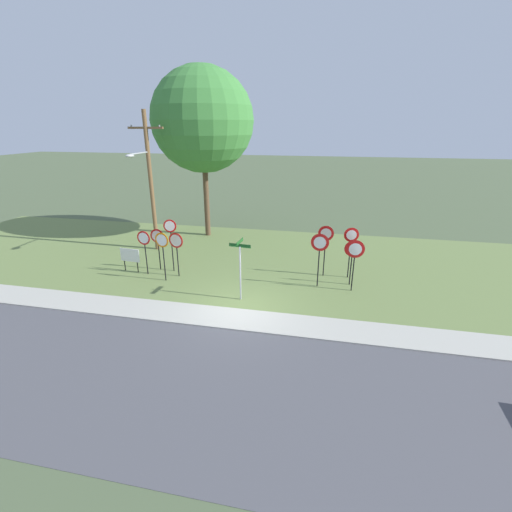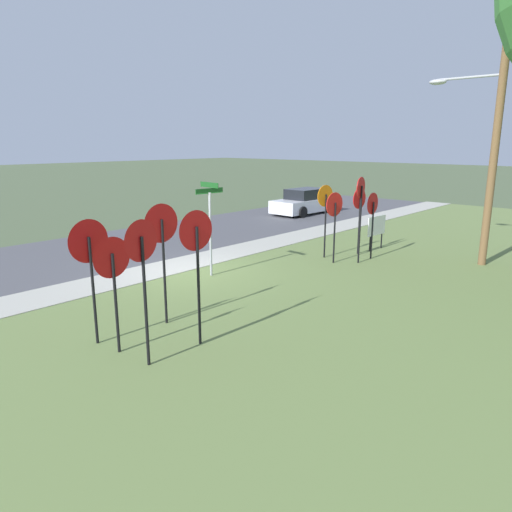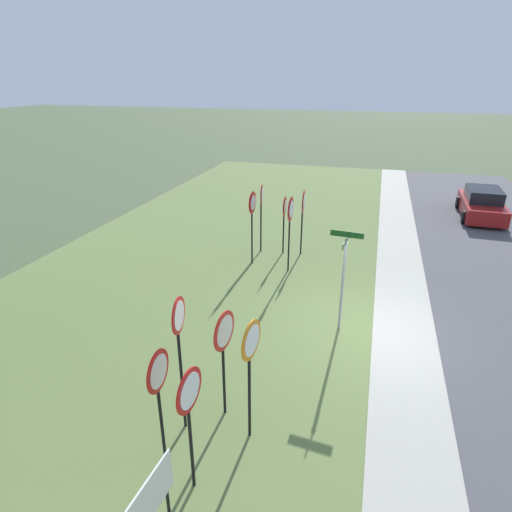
{
  "view_description": "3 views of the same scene",
  "coord_description": "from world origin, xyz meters",
  "px_view_note": "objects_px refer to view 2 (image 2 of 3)",
  "views": [
    {
      "loc": [
        3.38,
        -12.79,
        7.29
      ],
      "look_at": [
        -0.01,
        3.57,
        1.12
      ],
      "focal_mm": 24.94,
      "sensor_mm": 36.0,
      "label": 1
    },
    {
      "loc": [
        9.04,
        10.9,
        3.89
      ],
      "look_at": [
        0.57,
        3.31,
        1.15
      ],
      "focal_mm": 33.11,
      "sensor_mm": 36.0,
      "label": 2
    },
    {
      "loc": [
        -10.04,
        0.34,
        6.24
      ],
      "look_at": [
        0.77,
        3.43,
        1.48
      ],
      "focal_mm": 29.76,
      "sensor_mm": 36.0,
      "label": 3
    }
  ],
  "objects_px": {
    "stop_sign_far_right": "(325,205)",
    "yield_sign_near_right": "(142,258)",
    "notice_board": "(377,227)",
    "yield_sign_center": "(162,234)",
    "yield_sign_far_left": "(89,252)",
    "yield_sign_near_left": "(196,245)",
    "stop_sign_near_left": "(334,212)",
    "yield_sign_far_right": "(112,268)",
    "utility_pole": "(492,125)",
    "parked_hatchback_near": "(306,202)",
    "stop_sign_near_right": "(372,211)",
    "stop_sign_far_left": "(359,207)",
    "street_name_post": "(210,221)",
    "stop_sign_far_center": "(361,202)"
  },
  "relations": [
    {
      "from": "yield_sign_near_right",
      "to": "yield_sign_center",
      "type": "distance_m",
      "value": 2.01
    },
    {
      "from": "stop_sign_far_left",
      "to": "yield_sign_near_left",
      "type": "height_order",
      "value": "yield_sign_near_left"
    },
    {
      "from": "yield_sign_far_right",
      "to": "yield_sign_near_right",
      "type": "bearing_deg",
      "value": 92.75
    },
    {
      "from": "yield_sign_near_right",
      "to": "yield_sign_far_left",
      "type": "distance_m",
      "value": 1.54
    },
    {
      "from": "stop_sign_far_center",
      "to": "stop_sign_far_right",
      "type": "relative_size",
      "value": 1.13
    },
    {
      "from": "yield_sign_near_right",
      "to": "utility_pole",
      "type": "distance_m",
      "value": 11.88
    },
    {
      "from": "street_name_post",
      "to": "utility_pole",
      "type": "xyz_separation_m",
      "value": [
        -6.74,
        5.42,
        2.73
      ]
    },
    {
      "from": "stop_sign_far_center",
      "to": "parked_hatchback_near",
      "type": "bearing_deg",
      "value": -143.34
    },
    {
      "from": "yield_sign_center",
      "to": "utility_pole",
      "type": "relative_size",
      "value": 0.32
    },
    {
      "from": "yield_sign_center",
      "to": "notice_board",
      "type": "xyz_separation_m",
      "value": [
        -9.68,
        -0.07,
        -1.14
      ]
    },
    {
      "from": "stop_sign_far_left",
      "to": "yield_sign_near_left",
      "type": "bearing_deg",
      "value": 15.36
    },
    {
      "from": "stop_sign_far_left",
      "to": "yield_sign_near_left",
      "type": "relative_size",
      "value": 0.88
    },
    {
      "from": "stop_sign_near_left",
      "to": "yield_sign_far_right",
      "type": "distance_m",
      "value": 8.52
    },
    {
      "from": "yield_sign_near_left",
      "to": "yield_sign_near_right",
      "type": "distance_m",
      "value": 1.22
    },
    {
      "from": "stop_sign_far_left",
      "to": "utility_pole",
      "type": "relative_size",
      "value": 0.29
    },
    {
      "from": "utility_pole",
      "to": "parked_hatchback_near",
      "type": "bearing_deg",
      "value": -116.92
    },
    {
      "from": "yield_sign_center",
      "to": "parked_hatchback_near",
      "type": "xyz_separation_m",
      "value": [
        -15.55,
        -7.54,
        -1.37
      ]
    },
    {
      "from": "stop_sign_far_left",
      "to": "utility_pole",
      "type": "distance_m",
      "value": 4.73
    },
    {
      "from": "yield_sign_near_right",
      "to": "yield_sign_center",
      "type": "bearing_deg",
      "value": -143.63
    },
    {
      "from": "yield_sign_center",
      "to": "notice_board",
      "type": "bearing_deg",
      "value": -176.66
    },
    {
      "from": "yield_sign_far_right",
      "to": "stop_sign_far_right",
      "type": "bearing_deg",
      "value": -172.23
    },
    {
      "from": "stop_sign_near_left",
      "to": "yield_sign_far_right",
      "type": "relative_size",
      "value": 1.04
    },
    {
      "from": "yield_sign_near_right",
      "to": "parked_hatchback_near",
      "type": "xyz_separation_m",
      "value": [
        -17.01,
        -8.92,
        -1.35
      ]
    },
    {
      "from": "stop_sign_far_left",
      "to": "yield_sign_center",
      "type": "xyz_separation_m",
      "value": [
        8.67,
        0.26,
        0.29
      ]
    },
    {
      "from": "street_name_post",
      "to": "stop_sign_near_left",
      "type": "bearing_deg",
      "value": 159.14
    },
    {
      "from": "yield_sign_near_right",
      "to": "yield_sign_far_left",
      "type": "xyz_separation_m",
      "value": [
        0.12,
        -1.54,
        -0.11
      ]
    },
    {
      "from": "yield_sign_near_left",
      "to": "notice_board",
      "type": "distance_m",
      "value": 10.09
    },
    {
      "from": "stop_sign_near_left",
      "to": "yield_sign_far_right",
      "type": "bearing_deg",
      "value": 12.22
    },
    {
      "from": "stop_sign_far_center",
      "to": "yield_sign_far_right",
      "type": "bearing_deg",
      "value": -7.48
    },
    {
      "from": "stop_sign_near_right",
      "to": "utility_pole",
      "type": "height_order",
      "value": "utility_pole"
    },
    {
      "from": "street_name_post",
      "to": "stop_sign_far_center",
      "type": "bearing_deg",
      "value": 155.56
    },
    {
      "from": "stop_sign_near_left",
      "to": "street_name_post",
      "type": "bearing_deg",
      "value": -18.94
    },
    {
      "from": "yield_sign_near_right",
      "to": "stop_sign_near_left",
      "type": "bearing_deg",
      "value": -176.51
    },
    {
      "from": "yield_sign_near_left",
      "to": "utility_pole",
      "type": "distance_m",
      "value": 10.71
    },
    {
      "from": "stop_sign_far_left",
      "to": "yield_sign_far_left",
      "type": "height_order",
      "value": "yield_sign_far_left"
    },
    {
      "from": "stop_sign_near_left",
      "to": "stop_sign_far_center",
      "type": "distance_m",
      "value": 0.89
    },
    {
      "from": "yield_sign_far_left",
      "to": "notice_board",
      "type": "relative_size",
      "value": 1.97
    },
    {
      "from": "stop_sign_far_left",
      "to": "yield_sign_near_right",
      "type": "xyz_separation_m",
      "value": [
        10.13,
        1.64,
        0.27
      ]
    },
    {
      "from": "yield_sign_near_right",
      "to": "yield_sign_near_left",
      "type": "bearing_deg",
      "value": 173.33
    },
    {
      "from": "stop_sign_near_left",
      "to": "parked_hatchback_near",
      "type": "relative_size",
      "value": 0.53
    },
    {
      "from": "stop_sign_far_right",
      "to": "yield_sign_near_right",
      "type": "xyz_separation_m",
      "value": [
        8.86,
        2.22,
        0.15
      ]
    },
    {
      "from": "yield_sign_far_right",
      "to": "street_name_post",
      "type": "height_order",
      "value": "street_name_post"
    },
    {
      "from": "stop_sign_far_left",
      "to": "yield_sign_far_right",
      "type": "distance_m",
      "value": 10.21
    },
    {
      "from": "stop_sign_near_left",
      "to": "yield_sign_center",
      "type": "distance_m",
      "value": 6.99
    },
    {
      "from": "yield_sign_near_right",
      "to": "notice_board",
      "type": "relative_size",
      "value": 2.09
    },
    {
      "from": "yield_sign_center",
      "to": "yield_sign_near_right",
      "type": "bearing_deg",
      "value": 46.38
    },
    {
      "from": "stop_sign_far_center",
      "to": "yield_sign_far_left",
      "type": "height_order",
      "value": "stop_sign_far_center"
    },
    {
      "from": "yield_sign_near_left",
      "to": "yield_sign_far_right",
      "type": "height_order",
      "value": "yield_sign_near_left"
    },
    {
      "from": "yield_sign_far_left",
      "to": "yield_sign_center",
      "type": "bearing_deg",
      "value": 172.71
    },
    {
      "from": "stop_sign_far_center",
      "to": "yield_sign_near_right",
      "type": "bearing_deg",
      "value": -2.0
    }
  ]
}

